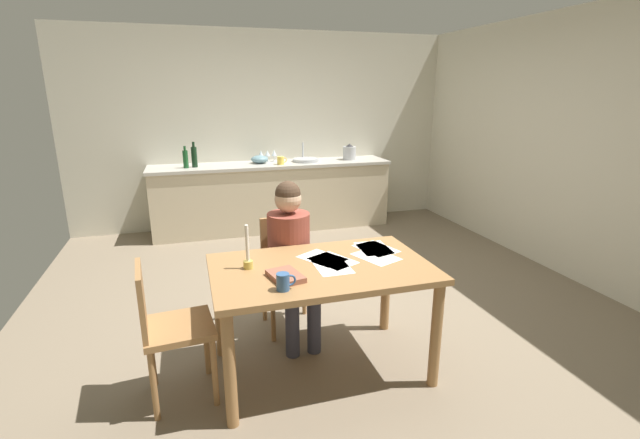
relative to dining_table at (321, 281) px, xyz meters
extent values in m
cube|color=#7A6B56|center=(0.31, 1.06, -0.67)|extent=(5.20, 5.20, 0.04)
cube|color=beige|center=(0.31, 3.66, 0.65)|extent=(5.20, 0.12, 2.60)
cube|color=beige|center=(2.91, 1.06, 0.65)|extent=(0.12, 5.20, 2.60)
cube|color=beige|center=(0.31, 3.30, -0.22)|extent=(3.13, 0.60, 0.86)
cube|color=#B7B2A8|center=(0.31, 3.30, 0.23)|extent=(3.17, 0.64, 0.04)
cube|color=#9E7042|center=(0.00, 0.00, 0.08)|extent=(1.39, 0.86, 0.04)
cylinder|color=#9E7042|center=(-0.64, -0.37, -0.29)|extent=(0.07, 0.07, 0.71)
cylinder|color=#9E7042|center=(0.64, -0.37, -0.29)|extent=(0.07, 0.07, 0.71)
cylinder|color=#9E7042|center=(-0.64, 0.37, -0.29)|extent=(0.07, 0.07, 0.71)
cylinder|color=#9E7042|center=(0.64, 0.37, -0.29)|extent=(0.07, 0.07, 0.71)
cube|color=#9E7042|center=(-0.08, 0.61, -0.19)|extent=(0.41, 0.41, 0.04)
cube|color=#9E7042|center=(-0.08, 0.80, 0.02)|extent=(0.36, 0.04, 0.40)
cylinder|color=#9E7042|center=(-0.24, 0.44, -0.42)|extent=(0.04, 0.04, 0.45)
cylinder|color=#9E7042|center=(0.10, 0.45, -0.42)|extent=(0.04, 0.04, 0.45)
cylinder|color=#9E7042|center=(-0.25, 0.78, -0.42)|extent=(0.04, 0.04, 0.45)
cylinder|color=#9E7042|center=(0.09, 0.79, -0.42)|extent=(0.04, 0.04, 0.45)
cylinder|color=brown|center=(-0.08, 0.59, 0.05)|extent=(0.33, 0.33, 0.50)
sphere|color=#D8AD8C|center=(-0.08, 0.59, 0.41)|extent=(0.20, 0.20, 0.20)
sphere|color=#473323|center=(-0.08, 0.59, 0.45)|extent=(0.19, 0.19, 0.19)
cylinder|color=#383847|center=(-0.15, 0.40, -0.20)|extent=(0.14, 0.38, 0.13)
cylinder|color=#383847|center=(-0.15, 0.21, -0.42)|extent=(0.10, 0.10, 0.45)
cylinder|color=#383847|center=(0.01, 0.40, -0.20)|extent=(0.14, 0.38, 0.13)
cylinder|color=#383847|center=(0.01, 0.21, -0.42)|extent=(0.10, 0.10, 0.45)
cube|color=#9E7042|center=(-0.90, -0.02, -0.18)|extent=(0.43, 0.43, 0.04)
cube|color=#9E7042|center=(-1.08, -0.03, 0.03)|extent=(0.06, 0.36, 0.40)
cylinder|color=#9E7042|center=(-0.71, -0.17, -0.42)|extent=(0.04, 0.04, 0.46)
cylinder|color=#9E7042|center=(-0.74, 0.17, -0.42)|extent=(0.04, 0.04, 0.46)
cylinder|color=#9E7042|center=(-1.05, -0.20, -0.42)|extent=(0.04, 0.04, 0.46)
cylinder|color=#9E7042|center=(-1.08, 0.14, -0.42)|extent=(0.04, 0.04, 0.46)
cylinder|color=#33598C|center=(-0.31, -0.28, 0.15)|extent=(0.07, 0.07, 0.10)
torus|color=#33598C|center=(-0.27, -0.28, 0.16)|extent=(0.07, 0.01, 0.07)
cylinder|color=gold|center=(-0.45, 0.09, 0.13)|extent=(0.06, 0.06, 0.05)
cylinder|color=white|center=(-0.45, 0.09, 0.27)|extent=(0.02, 0.02, 0.24)
cube|color=#945742|center=(-0.26, -0.13, 0.12)|extent=(0.21, 0.27, 0.03)
cube|color=white|center=(0.40, 0.05, 0.11)|extent=(0.31, 0.35, 0.00)
cube|color=white|center=(0.46, 0.20, 0.11)|extent=(0.29, 0.35, 0.00)
cube|color=white|center=(0.45, 0.21, 0.11)|extent=(0.22, 0.30, 0.00)
cube|color=white|center=(0.10, 0.06, 0.11)|extent=(0.32, 0.36, 0.00)
cube|color=white|center=(0.04, 0.13, 0.11)|extent=(0.33, 0.36, 0.00)
cube|color=white|center=(0.06, -0.03, 0.11)|extent=(0.21, 0.30, 0.00)
cylinder|color=#B2B7BC|center=(0.78, 3.30, 0.27)|extent=(0.36, 0.36, 0.04)
cylinder|color=silver|center=(0.78, 3.46, 0.37)|extent=(0.02, 0.02, 0.24)
cylinder|color=#194C23|center=(-0.79, 3.22, 0.36)|extent=(0.06, 0.06, 0.22)
cylinder|color=#194C23|center=(-0.79, 3.22, 0.50)|extent=(0.03, 0.03, 0.05)
cylinder|color=black|center=(-0.68, 3.25, 0.38)|extent=(0.07, 0.07, 0.25)
cylinder|color=black|center=(-0.68, 3.25, 0.54)|extent=(0.03, 0.03, 0.06)
ellipsoid|color=#668C99|center=(0.15, 3.34, 0.30)|extent=(0.23, 0.23, 0.10)
cylinder|color=#B7BABF|center=(1.40, 3.30, 0.34)|extent=(0.18, 0.18, 0.18)
cone|color=#262628|center=(1.40, 3.30, 0.45)|extent=(0.11, 0.11, 0.04)
cylinder|color=silver|center=(0.37, 3.45, 0.25)|extent=(0.06, 0.06, 0.00)
cylinder|color=silver|center=(0.37, 3.45, 0.29)|extent=(0.01, 0.01, 0.07)
cone|color=silver|center=(0.37, 3.45, 0.37)|extent=(0.07, 0.07, 0.08)
cylinder|color=silver|center=(0.28, 3.45, 0.25)|extent=(0.06, 0.06, 0.00)
cylinder|color=silver|center=(0.28, 3.45, 0.29)|extent=(0.01, 0.01, 0.07)
cone|color=silver|center=(0.28, 3.45, 0.37)|extent=(0.07, 0.07, 0.08)
cylinder|color=silver|center=(0.19, 3.45, 0.25)|extent=(0.06, 0.06, 0.00)
cylinder|color=silver|center=(0.19, 3.45, 0.29)|extent=(0.01, 0.01, 0.07)
cone|color=silver|center=(0.19, 3.45, 0.37)|extent=(0.07, 0.07, 0.08)
cylinder|color=#F2CC4C|center=(0.40, 3.15, 0.30)|extent=(0.09, 0.09, 0.10)
torus|color=#F2CC4C|center=(0.45, 3.15, 0.31)|extent=(0.07, 0.01, 0.07)
camera|label=1|loc=(-0.77, -2.54, 1.18)|focal=25.08mm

